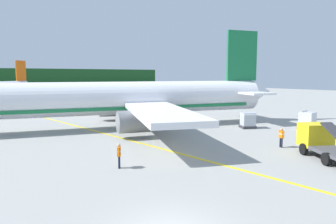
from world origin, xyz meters
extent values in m
cylinder|color=white|center=(12.25, 22.32, 3.50)|extent=(34.79, 17.04, 3.80)
cone|color=white|center=(30.42, 14.96, 3.90)|extent=(4.18, 4.20, 3.23)
cube|color=white|center=(10.67, 13.09, 2.83)|extent=(11.76, 16.38, 0.50)
cylinder|color=slate|center=(10.04, 16.31, 1.63)|extent=(3.79, 3.24, 2.20)
cube|color=white|center=(17.54, 30.04, 2.83)|extent=(9.04, 16.70, 0.50)
cylinder|color=slate|center=(14.84, 28.17, 1.63)|extent=(3.79, 3.24, 2.20)
cube|color=#19723F|center=(27.55, 16.12, 8.65)|extent=(4.21, 1.99, 6.50)
cube|color=white|center=(27.55, 16.12, 3.90)|extent=(6.87, 10.84, 0.24)
cube|color=#19723F|center=(12.25, 22.32, 2.46)|extent=(31.38, 15.51, 0.36)
cylinder|color=black|center=(12.67, 19.34, 0.55)|extent=(1.15, 0.74, 1.10)
cylinder|color=gray|center=(12.67, 19.34, 1.35)|extent=(0.20, 0.20, 0.50)
cylinder|color=black|center=(14.62, 24.16, 0.55)|extent=(1.15, 0.74, 1.10)
cylinder|color=gray|center=(14.62, 24.16, 1.35)|extent=(0.20, 0.20, 0.50)
cone|color=white|center=(21.99, 82.02, 3.21)|extent=(3.66, 3.67, 2.66)
cube|color=white|center=(13.97, 67.79, 2.34)|extent=(9.53, 13.53, 0.41)
cylinder|color=slate|center=(11.50, 68.87, 1.35)|extent=(3.20, 2.96, 1.81)
cube|color=#D8590C|center=(19.85, 80.63, 7.13)|extent=(3.20, 2.23, 5.35)
cube|color=white|center=(19.85, 80.63, 3.21)|extent=(6.89, 8.61, 0.20)
cube|color=yellow|center=(17.11, 1.71, 1.50)|extent=(2.84, 2.75, 1.80)
cube|color=#192333|center=(17.61, 2.40, 1.86)|extent=(1.55, 1.14, 0.94)
cube|color=#262628|center=(15.75, -0.18, 0.52)|extent=(5.02, 6.14, 0.16)
cylinder|color=black|center=(16.05, 2.11, 0.45)|extent=(0.75, 0.89, 0.90)
cylinder|color=black|center=(17.83, 0.83, 0.45)|extent=(0.75, 0.89, 0.90)
cylinder|color=black|center=(14.33, -0.27, 0.45)|extent=(0.75, 0.89, 0.90)
cube|color=#333338|center=(28.02, 7.25, 0.15)|extent=(1.74, 1.74, 0.30)
cube|color=silver|center=(28.02, 7.25, 1.12)|extent=(1.53, 1.53, 1.63)
cube|color=silver|center=(28.00, 7.78, 1.78)|extent=(1.53, 0.66, 0.55)
cube|color=#333338|center=(23.36, 12.14, 0.15)|extent=(2.26, 2.26, 0.30)
cube|color=#B2B7C1|center=(23.36, 12.14, 1.06)|extent=(1.98, 1.98, 1.52)
cube|color=#B2B7C1|center=(23.07, 11.73, 1.67)|extent=(1.52, 1.31, 0.54)
cylinder|color=#191E33|center=(17.09, 4.64, 0.42)|extent=(0.14, 0.14, 0.84)
cylinder|color=#191E33|center=(17.03, 4.47, 0.42)|extent=(0.14, 0.14, 0.84)
cube|color=orange|center=(17.06, 4.55, 1.15)|extent=(0.36, 0.49, 0.63)
cube|color=silver|center=(17.06, 4.55, 1.18)|extent=(0.37, 0.50, 0.06)
sphere|color=tan|center=(17.06, 4.55, 1.58)|extent=(0.23, 0.23, 0.23)
cylinder|color=orange|center=(17.15, 4.81, 1.18)|extent=(0.09, 0.09, 0.60)
cylinder|color=orange|center=(16.97, 4.30, 1.18)|extent=(0.09, 0.09, 0.60)
cylinder|color=#191E33|center=(3.31, 8.72, 0.42)|extent=(0.14, 0.14, 0.83)
cylinder|color=#191E33|center=(3.42, 8.87, 0.42)|extent=(0.14, 0.14, 0.83)
cube|color=orange|center=(3.37, 8.80, 1.15)|extent=(0.44, 0.48, 0.63)
cube|color=silver|center=(3.37, 8.80, 1.18)|extent=(0.45, 0.50, 0.06)
sphere|color=tan|center=(3.37, 8.80, 1.57)|extent=(0.23, 0.23, 0.23)
cylinder|color=orange|center=(3.20, 8.58, 1.18)|extent=(0.09, 0.09, 0.59)
cylinder|color=orange|center=(3.53, 9.01, 1.18)|extent=(0.09, 0.09, 0.59)
cube|color=yellow|center=(9.10, 17.32, 0.01)|extent=(0.30, 60.00, 0.01)
camera|label=1|loc=(-8.09, -8.77, 6.30)|focal=33.94mm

